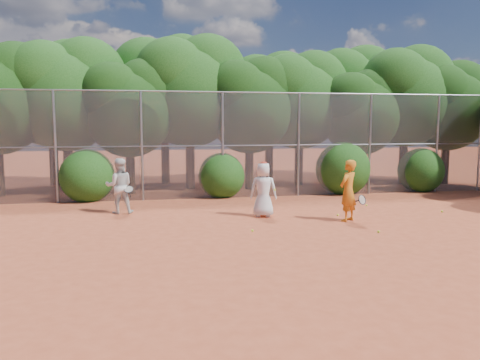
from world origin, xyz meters
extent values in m
plane|color=#AA4326|center=(0.00, 0.00, 0.00)|extent=(80.00, 80.00, 0.00)
cylinder|color=gray|center=(-7.00, 6.00, 2.00)|extent=(0.09, 0.09, 4.00)
cylinder|color=gray|center=(-4.00, 6.00, 2.00)|extent=(0.09, 0.09, 4.00)
cylinder|color=gray|center=(-1.00, 6.00, 2.00)|extent=(0.09, 0.09, 4.00)
cylinder|color=gray|center=(2.00, 6.00, 2.00)|extent=(0.09, 0.09, 4.00)
cylinder|color=gray|center=(5.00, 6.00, 2.00)|extent=(0.09, 0.09, 4.00)
cylinder|color=gray|center=(8.00, 6.00, 2.00)|extent=(0.09, 0.09, 4.00)
cylinder|color=gray|center=(0.00, 6.00, 4.00)|extent=(20.00, 0.05, 0.05)
cylinder|color=gray|center=(0.00, 6.00, 2.00)|extent=(20.00, 0.04, 0.04)
cube|color=slate|center=(0.00, 6.00, 2.00)|extent=(20.00, 0.02, 4.00)
cylinder|color=gray|center=(10.00, 6.00, 2.00)|extent=(0.09, 0.09, 4.00)
sphere|color=black|center=(-8.74, 8.38, 4.47)|extent=(3.05, 3.05, 3.05)
cylinder|color=black|center=(-7.00, 8.50, 1.26)|extent=(0.38, 0.38, 2.52)
sphere|color=#174411|center=(-7.00, 8.50, 3.73)|extent=(4.03, 4.03, 4.03)
sphere|color=#174411|center=(-6.19, 8.90, 4.74)|extent=(3.23, 3.23, 3.23)
sphere|color=#174411|center=(-7.71, 8.20, 4.54)|extent=(3.02, 3.02, 3.02)
cylinder|color=black|center=(-4.50, 7.80, 1.08)|extent=(0.36, 0.36, 2.17)
sphere|color=black|center=(-4.50, 7.80, 3.21)|extent=(3.47, 3.47, 3.47)
sphere|color=black|center=(-3.81, 8.15, 4.08)|extent=(2.78, 2.78, 2.78)
sphere|color=black|center=(-5.11, 7.54, 3.91)|extent=(2.60, 2.60, 2.60)
cylinder|color=black|center=(-2.00, 8.80, 1.33)|extent=(0.39, 0.39, 2.66)
sphere|color=#174411|center=(-2.00, 8.80, 3.94)|extent=(4.26, 4.26, 4.26)
sphere|color=#174411|center=(-1.15, 9.23, 5.00)|extent=(3.40, 3.40, 3.40)
sphere|color=#174411|center=(-2.74, 8.48, 4.79)|extent=(3.19, 3.19, 3.19)
cylinder|color=black|center=(0.50, 8.20, 1.14)|extent=(0.37, 0.37, 2.27)
sphere|color=black|center=(0.50, 8.20, 3.37)|extent=(3.64, 3.64, 3.64)
sphere|color=black|center=(1.23, 8.56, 4.28)|extent=(2.91, 2.91, 2.91)
sphere|color=black|center=(-0.14, 7.93, 4.10)|extent=(2.73, 2.73, 2.73)
cylinder|color=black|center=(3.00, 9.00, 1.22)|extent=(0.38, 0.38, 2.45)
sphere|color=#174411|center=(3.00, 9.00, 3.63)|extent=(3.92, 3.92, 3.92)
sphere|color=#174411|center=(3.78, 9.39, 4.61)|extent=(3.14, 3.14, 3.14)
sphere|color=#174411|center=(2.31, 8.71, 4.41)|extent=(2.94, 2.94, 2.94)
cylinder|color=black|center=(5.50, 8.00, 1.05)|extent=(0.36, 0.36, 2.10)
sphere|color=black|center=(5.50, 8.00, 3.11)|extent=(3.36, 3.36, 3.36)
sphere|color=black|center=(6.17, 8.34, 3.95)|extent=(2.69, 2.69, 2.69)
sphere|color=black|center=(4.91, 7.75, 3.78)|extent=(2.52, 2.52, 2.52)
cylinder|color=black|center=(8.00, 8.60, 1.29)|extent=(0.39, 0.39, 2.59)
sphere|color=#174411|center=(8.00, 8.60, 3.83)|extent=(4.14, 4.14, 4.14)
sphere|color=#174411|center=(8.83, 9.01, 4.87)|extent=(3.32, 3.32, 3.32)
sphere|color=#174411|center=(7.27, 8.29, 4.66)|extent=(3.11, 3.11, 3.11)
cylinder|color=black|center=(10.00, 8.30, 1.15)|extent=(0.37, 0.37, 2.31)
sphere|color=black|center=(10.00, 8.30, 3.42)|extent=(3.70, 3.70, 3.70)
sphere|color=black|center=(10.74, 8.67, 4.34)|extent=(2.96, 2.96, 2.96)
sphere|color=black|center=(9.35, 8.02, 4.16)|extent=(2.77, 2.77, 2.77)
cylinder|color=black|center=(-8.00, 10.80, 1.31)|extent=(0.39, 0.39, 2.62)
sphere|color=#174411|center=(-8.00, 10.80, 3.88)|extent=(4.20, 4.20, 4.20)
sphere|color=#174411|center=(-7.16, 11.22, 4.94)|extent=(3.36, 3.36, 3.36)
sphere|color=#174411|center=(-8.73, 10.49, 4.72)|extent=(3.15, 3.15, 3.15)
cylinder|color=black|center=(-3.00, 11.00, 1.40)|extent=(0.40, 0.40, 2.80)
sphere|color=#174411|center=(-3.00, 11.00, 4.14)|extent=(4.48, 4.48, 4.48)
sphere|color=#174411|center=(-2.10, 11.45, 5.26)|extent=(3.58, 3.58, 3.58)
sphere|color=#174411|center=(-3.78, 10.66, 5.04)|extent=(3.36, 3.36, 3.36)
cylinder|color=black|center=(2.00, 10.60, 1.26)|extent=(0.38, 0.38, 2.52)
sphere|color=#174411|center=(2.00, 10.60, 3.73)|extent=(4.03, 4.03, 4.03)
sphere|color=#174411|center=(2.81, 11.00, 4.74)|extent=(3.23, 3.23, 3.23)
sphere|color=#174411|center=(1.29, 10.30, 4.54)|extent=(3.02, 3.02, 3.02)
cylinder|color=black|center=(6.50, 11.20, 1.36)|extent=(0.40, 0.40, 2.73)
sphere|color=#174411|center=(6.50, 11.20, 4.04)|extent=(4.37, 4.37, 4.37)
sphere|color=#174411|center=(7.37, 11.64, 5.13)|extent=(3.49, 3.49, 3.49)
sphere|color=#174411|center=(5.74, 10.87, 4.91)|extent=(3.28, 3.28, 3.28)
sphere|color=#174411|center=(-6.00, 6.30, 1.00)|extent=(2.00, 2.00, 2.00)
sphere|color=#174411|center=(-1.00, 6.30, 0.90)|extent=(1.80, 1.80, 1.80)
sphere|color=#174411|center=(4.00, 6.30, 1.10)|extent=(2.20, 2.20, 2.20)
sphere|color=#174411|center=(7.50, 6.30, 0.95)|extent=(1.90, 1.90, 1.90)
imported|color=orange|center=(1.91, 1.04, 0.90)|extent=(0.78, 0.74, 1.79)
torus|color=black|center=(2.26, 0.84, 0.65)|extent=(0.32, 0.24, 0.30)
cylinder|color=black|center=(2.17, 1.03, 0.58)|extent=(0.15, 0.26, 0.12)
imported|color=silver|center=(-0.34, 2.14, 0.83)|extent=(0.93, 0.74, 1.67)
ellipsoid|color=#AC2A18|center=(-0.34, 2.14, 1.63)|extent=(0.22, 0.22, 0.13)
sphere|color=#CEF12B|center=(-0.04, 1.94, 0.85)|extent=(0.07, 0.07, 0.07)
imported|color=silver|center=(-4.68, 3.53, 0.87)|extent=(0.88, 0.70, 1.75)
torus|color=black|center=(-4.38, 3.23, 0.80)|extent=(0.34, 0.29, 0.22)
cylinder|color=black|center=(-4.36, 3.37, 0.63)|extent=(0.07, 0.21, 0.23)
sphere|color=#CEF12B|center=(1.92, 1.78, 0.03)|extent=(0.07, 0.07, 0.07)
sphere|color=#CEF12B|center=(3.58, 3.23, 0.03)|extent=(0.07, 0.07, 0.07)
sphere|color=#CEF12B|center=(2.09, -0.52, 0.03)|extent=(0.07, 0.07, 0.07)
sphere|color=#CEF12B|center=(5.44, 1.72, 0.03)|extent=(0.07, 0.07, 0.07)
sphere|color=#CEF12B|center=(-1.11, 0.22, 0.03)|extent=(0.07, 0.07, 0.07)
sphere|color=#CEF12B|center=(3.14, 3.99, 0.03)|extent=(0.07, 0.07, 0.07)
camera|label=1|loc=(-3.69, -11.52, 2.81)|focal=35.00mm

